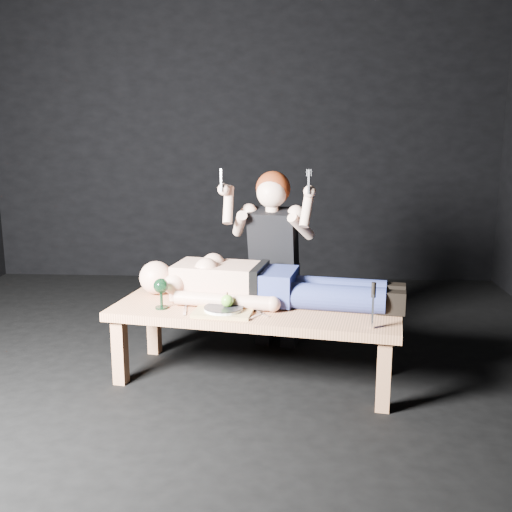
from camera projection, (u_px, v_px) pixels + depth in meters
The scene contains 13 objects.
ground at pixel (210, 376), 3.64m from camera, with size 5.00×5.00×0.00m, color black.
back_wall at pixel (242, 128), 5.77m from camera, with size 5.00×5.00×0.00m, color black.
table at pixel (256, 343), 3.56m from camera, with size 1.69×0.63×0.45m, color tan.
lying_man at pixel (269, 280), 3.59m from camera, with size 1.74×0.53×0.27m, color tan, non-canonical shape.
kneeling_woman at pixel (276, 258), 4.01m from camera, with size 0.67×0.75×1.26m, color black, non-canonical shape.
serving_tray at pixel (224, 312), 3.39m from camera, with size 0.33×0.24×0.02m, color #A6894F.
plate at pixel (223, 309), 3.38m from camera, with size 0.22×0.22×0.02m, color white.
apple at pixel (227, 301), 3.38m from camera, with size 0.07×0.07×0.07m, color #3C8D1C.
goblet at pixel (161, 294), 3.47m from camera, with size 0.09×0.09×0.18m, color black, non-canonical shape.
fork_flat at pixel (185, 311), 3.43m from camera, with size 0.02×0.18×0.01m, color #B2B2B7.
knife_flat at pixel (255, 317), 3.32m from camera, with size 0.02×0.18×0.01m, color #B2B2B7.
spoon_flat at pixel (260, 313), 3.39m from camera, with size 0.02×0.18×0.01m, color #B2B2B7.
carving_knife at pixel (373, 306), 3.11m from camera, with size 0.03×0.04×0.25m, color #B2B2B7, non-canonical shape.
Camera 1 is at (0.48, -3.39, 1.48)m, focal length 41.59 mm.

